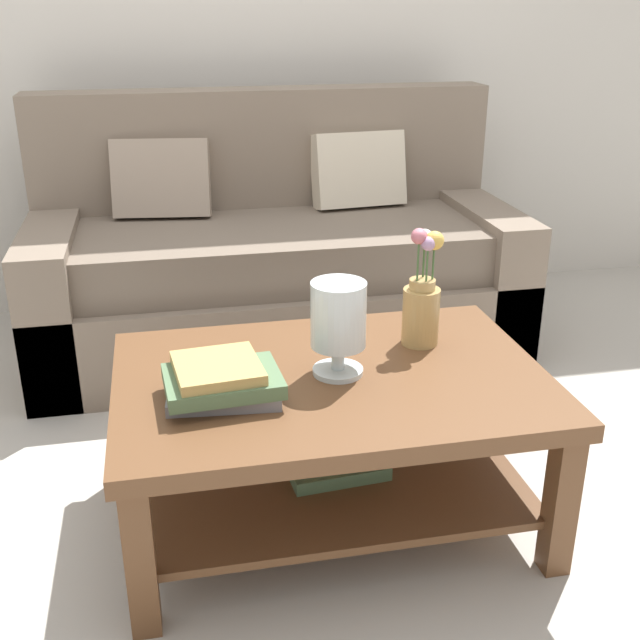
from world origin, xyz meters
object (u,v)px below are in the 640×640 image
at_px(coffee_table, 331,415).
at_px(book_stack_main, 222,381).
at_px(glass_hurricane_vase, 338,320).
at_px(couch, 275,263).
at_px(flower_pitcher, 422,301).

bearing_deg(coffee_table, book_stack_main, -165.94).
distance_m(book_stack_main, glass_hurricane_vase, 0.35).
relative_size(book_stack_main, glass_hurricane_vase, 1.16).
bearing_deg(glass_hurricane_vase, coffee_table, -171.84).
xyz_separation_m(couch, glass_hurricane_vase, (-0.02, -1.29, 0.26)).
bearing_deg(flower_pitcher, couch, 102.97).
xyz_separation_m(coffee_table, flower_pitcher, (0.30, 0.15, 0.26)).
bearing_deg(couch, glass_hurricane_vase, -90.96).
xyz_separation_m(glass_hurricane_vase, flower_pitcher, (0.29, 0.15, -0.02)).
distance_m(coffee_table, flower_pitcher, 0.43).
bearing_deg(book_stack_main, couch, 75.90).
height_order(book_stack_main, glass_hurricane_vase, glass_hurricane_vase).
bearing_deg(flower_pitcher, book_stack_main, -159.60).
bearing_deg(glass_hurricane_vase, flower_pitcher, 27.29).
relative_size(book_stack_main, flower_pitcher, 0.87).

